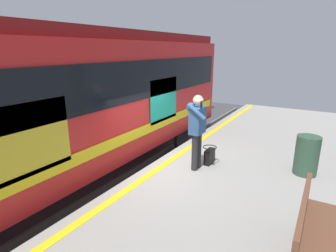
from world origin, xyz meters
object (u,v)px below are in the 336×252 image
passenger (197,126)px  train_carriage (67,97)px  handbag (209,156)px  bench (312,233)px  trash_bin (307,155)px

passenger → train_carriage: bearing=-71.7°
handbag → train_carriage: bearing=-66.0°
bench → passenger: bearing=-128.4°
train_carriage → passenger: (-0.96, 2.91, -0.54)m
train_carriage → bench: 5.49m
passenger → handbag: (-0.41, 0.16, -0.79)m
train_carriage → handbag: 3.61m
passenger → trash_bin: 2.40m
handbag → trash_bin: bearing=105.4°
trash_bin → train_carriage: bearing=-69.2°
handbag → bench: bench is taller
train_carriage → trash_bin: 5.51m
passenger → trash_bin: (-0.95, 2.13, -0.56)m
handbag → trash_bin: 2.06m
handbag → bench: size_ratio=0.25×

